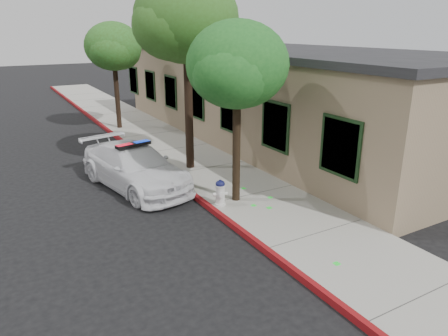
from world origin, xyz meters
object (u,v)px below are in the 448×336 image
street_tree_far (114,49)px  police_car (135,167)px  fire_hydrant (220,192)px  street_tree_mid (187,23)px  clapboard_building (272,94)px  street_tree_near (238,69)px

street_tree_far → police_car: bearing=-103.2°
fire_hydrant → street_tree_mid: 6.01m
clapboard_building → police_car: 8.64m
fire_hydrant → street_tree_far: bearing=105.6°
fire_hydrant → street_tree_far: (0.39, 11.35, 3.56)m
clapboard_building → police_car: (-7.90, -3.21, -1.41)m
fire_hydrant → clapboard_building: bearing=62.1°
clapboard_building → street_tree_far: bearing=139.3°
police_car → clapboard_building: bearing=10.4°
clapboard_building → street_tree_near: street_tree_near is taller
fire_hydrant → street_tree_mid: (0.78, 3.67, 4.70)m
police_car → fire_hydrant: 3.40m
street_tree_mid → street_tree_far: size_ratio=1.28×
police_car → street_tree_near: 4.92m
clapboard_building → street_tree_far: 8.10m
clapboard_building → fire_hydrant: clapboard_building is taller
street_tree_near → street_tree_far: 11.24m
clapboard_building → street_tree_mid: street_tree_mid is taller
police_car → fire_hydrant: police_car is taller
street_tree_near → street_tree_far: bearing=91.2°
clapboard_building → street_tree_near: (-5.72, -6.12, 1.89)m
clapboard_building → street_tree_mid: (-5.56, -2.56, 3.11)m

